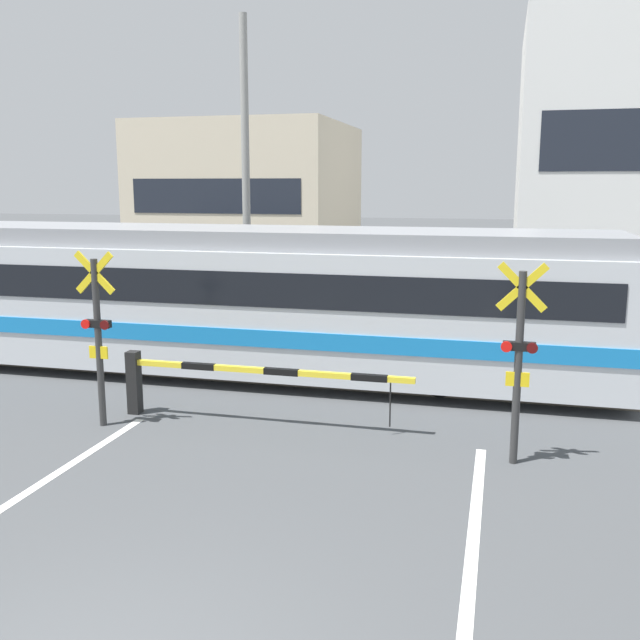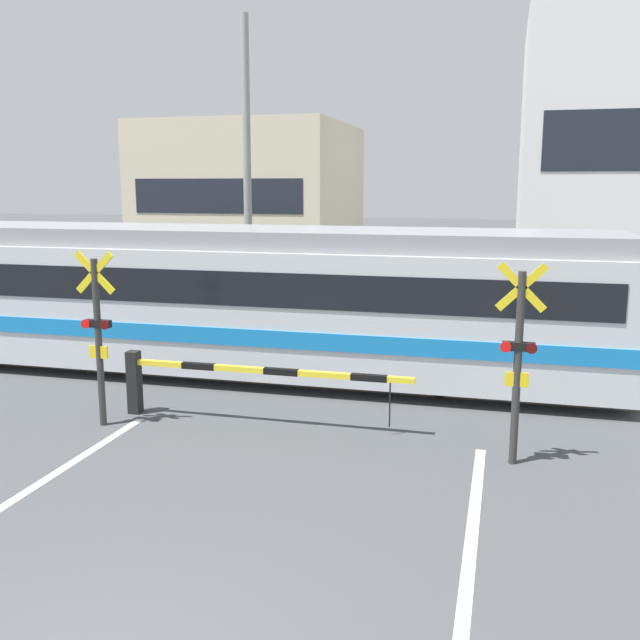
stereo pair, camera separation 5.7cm
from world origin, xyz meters
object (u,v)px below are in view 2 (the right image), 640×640
(crossing_barrier_near, at_px, (211,376))
(crossing_barrier_far, at_px, (440,322))
(crossing_signal_left, at_px, (98,331))
(pedestrian, at_px, (350,291))
(commuter_train, at_px, (184,294))
(crossing_signal_right, at_px, (518,355))

(crossing_barrier_near, relative_size, crossing_barrier_far, 1.00)
(crossing_signal_left, xyz_separation_m, pedestrian, (2.16, 8.99, -0.56))
(commuter_train, xyz_separation_m, pedestrian, (2.42, 5.30, -0.61))
(commuter_train, height_order, pedestrian, commuter_train)
(crossing_barrier_near, bearing_deg, crossing_barrier_far, 60.76)
(crossing_signal_left, bearing_deg, commuter_train, 93.95)
(commuter_train, distance_m, pedestrian, 5.85)
(commuter_train, xyz_separation_m, crossing_signal_left, (0.26, -3.69, -0.05))
(crossing_signal_right, bearing_deg, crossing_barrier_near, 171.79)
(pedestrian, bearing_deg, crossing_signal_left, -103.52)
(commuter_train, distance_m, crossing_signal_left, 3.70)
(crossing_signal_right, bearing_deg, crossing_signal_left, 180.00)
(crossing_barrier_near, xyz_separation_m, crossing_signal_right, (4.86, -0.70, 0.82))
(crossing_barrier_near, relative_size, crossing_signal_left, 1.72)
(crossing_barrier_far, bearing_deg, crossing_signal_right, -76.01)
(crossing_signal_right, height_order, pedestrian, crossing_signal_right)
(commuter_train, distance_m, crossing_barrier_near, 3.63)
(crossing_signal_left, distance_m, pedestrian, 9.26)
(crossing_barrier_near, bearing_deg, crossing_signal_right, -8.21)
(crossing_barrier_near, distance_m, crossing_signal_right, 4.97)
(commuter_train, relative_size, crossing_barrier_far, 3.59)
(commuter_train, bearing_deg, pedestrian, 65.48)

